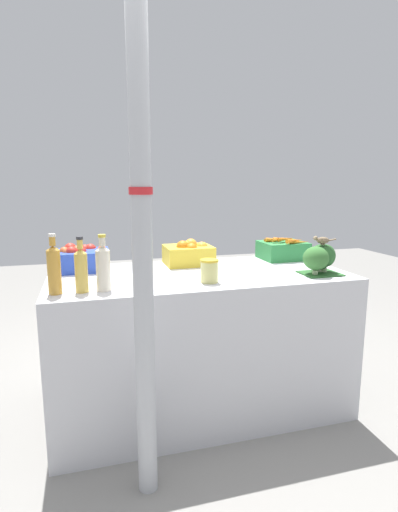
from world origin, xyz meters
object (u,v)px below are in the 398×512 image
juice_bottle_golden (81,269)px  support_pole (142,221)px  orange_crate (189,253)px  apple_crate (82,258)px  broccoli_pile (320,258)px  sparrow_bird (322,240)px  juice_bottle_cloudy (103,267)px  juice_bottle_amber (54,269)px  carrot_crate (283,250)px  pickle_jar (209,271)px

juice_bottle_golden → support_pole: bearing=-54.3°
orange_crate → juice_bottle_golden: 0.85m
support_pole → apple_crate: size_ratio=8.16×
support_pole → broccoli_pile: support_pole is taller
sparrow_bird → broccoli_pile: bearing=36.3°
broccoli_pile → juice_bottle_cloudy: juice_bottle_cloudy is taller
juice_bottle_amber → juice_bottle_golden: 0.12m
broccoli_pile → juice_bottle_golden: 1.33m
carrot_crate → pickle_jar: (-0.69, -0.50, -0.00)m
apple_crate → orange_crate: 0.67m
apple_crate → broccoli_pile: (1.33, -0.49, 0.02)m
apple_crate → broccoli_pile: broccoli_pile is taller
support_pole → apple_crate: bearing=106.0°
juice_bottle_amber → juice_bottle_cloudy: juice_bottle_amber is taller
juice_bottle_cloudy → juice_bottle_amber: bearing=-180.0°
support_pole → broccoli_pile: 1.18m
carrot_crate → juice_bottle_cloudy: bearing=-157.5°
pickle_jar → sparrow_bird: 0.70m
broccoli_pile → orange_crate: bearing=143.5°
apple_crate → orange_crate: bearing=-0.7°
carrot_crate → sparrow_bird: size_ratio=2.28×
juice_bottle_amber → pickle_jar: juice_bottle_amber is taller
juice_bottle_golden → pickle_jar: juice_bottle_golden is taller
apple_crate → juice_bottle_golden: 0.53m
juice_bottle_amber → sparrow_bird: bearing=1.4°
support_pole → carrot_crate: 1.43m
carrot_crate → juice_bottle_golden: (-1.34, -0.51, 0.05)m
broccoli_pile → carrot_crate: bearing=88.2°
apple_crate → pickle_jar: bearing=-38.0°
apple_crate → broccoli_pile: 1.42m
carrot_crate → pickle_jar: bearing=-144.2°
broccoli_pile → juice_bottle_amber: size_ratio=0.80×
apple_crate → broccoli_pile: size_ratio=1.30×
apple_crate → juice_bottle_amber: 0.54m
apple_crate → juice_bottle_golden: size_ratio=1.10×
broccoli_pile → juice_bottle_cloudy: (-1.23, -0.03, 0.02)m
support_pole → broccoli_pile: bearing=19.4°
orange_crate → support_pole: bearing=-115.9°
support_pole → sparrow_bird: (1.09, 0.38, -0.17)m
juice_bottle_amber → carrot_crate: bearing=19.3°
juice_bottle_golden → juice_bottle_cloudy: size_ratio=0.97×
broccoli_pile → sparrow_bird: bearing=17.6°
sparrow_bird → juice_bottle_golden: bearing=20.2°
support_pole → juice_bottle_golden: (-0.25, 0.35, -0.26)m
juice_bottle_cloudy → orange_crate: bearing=42.3°
support_pole → juice_bottle_amber: support_pole is taller
support_pole → juice_bottle_amber: bearing=137.0°
carrot_crate → juice_bottle_golden: size_ratio=1.10×
orange_crate → broccoli_pile: (0.66, -0.49, 0.02)m
juice_bottle_cloudy → pickle_jar: size_ratio=2.24×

